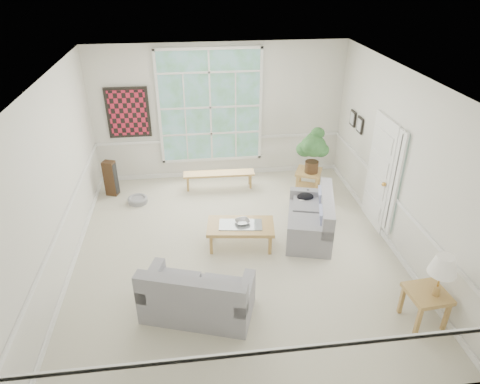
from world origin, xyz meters
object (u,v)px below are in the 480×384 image
at_px(coffee_table, 241,235).
at_px(end_table, 308,181).
at_px(loveseat_front, 198,290).
at_px(side_table, 424,306).
at_px(loveseat_right, 310,215).

height_order(coffee_table, end_table, end_table).
relative_size(loveseat_front, side_table, 2.86).
relative_size(loveseat_right, loveseat_front, 0.98).
distance_m(loveseat_right, loveseat_front, 2.73).
distance_m(coffee_table, side_table, 3.11).
bearing_deg(loveseat_front, coffee_table, 80.44).
relative_size(loveseat_front, end_table, 2.97).
xyz_separation_m(loveseat_front, end_table, (2.49, 3.30, -0.16)).
distance_m(loveseat_right, end_table, 1.61).
bearing_deg(end_table, side_table, -81.04).
bearing_deg(loveseat_right, coffee_table, -155.89).
bearing_deg(side_table, loveseat_right, 113.53).
height_order(loveseat_front, side_table, loveseat_front).
distance_m(loveseat_front, side_table, 3.16).
bearing_deg(side_table, coffee_table, 137.57).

